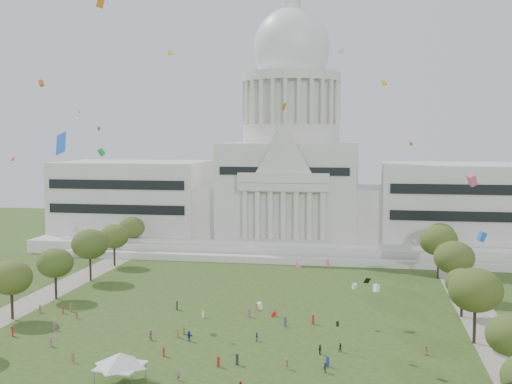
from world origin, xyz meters
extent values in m
plane|color=#32481A|center=(0.00, 0.00, 0.00)|extent=(400.00, 400.00, 0.00)
cube|color=silver|center=(0.00, 115.00, 2.00)|extent=(160.00, 60.00, 4.00)
cube|color=silver|center=(0.00, 82.00, 1.00)|extent=(130.00, 3.00, 2.00)
cube|color=silver|center=(0.00, 90.00, 2.50)|extent=(140.00, 3.00, 5.00)
cube|color=beige|center=(-55.00, 114.00, 15.00)|extent=(50.00, 34.00, 22.00)
cube|color=beige|center=(55.00, 114.00, 15.00)|extent=(50.00, 34.00, 22.00)
cube|color=beige|center=(-27.00, 112.00, 12.00)|extent=(12.00, 26.00, 16.00)
cube|color=beige|center=(27.00, 112.00, 12.00)|extent=(12.00, 26.00, 16.00)
cube|color=beige|center=(0.00, 114.00, 18.00)|extent=(44.00, 38.00, 28.00)
cube|color=beige|center=(0.00, 94.00, 21.20)|extent=(28.00, 3.00, 2.40)
cube|color=black|center=(-55.00, 96.80, 17.00)|extent=(46.00, 0.40, 11.00)
cube|color=black|center=(55.00, 96.80, 17.00)|extent=(46.00, 0.40, 11.00)
cylinder|color=beige|center=(0.00, 114.00, 37.40)|extent=(32.00, 32.00, 6.00)
cylinder|color=beige|center=(0.00, 114.00, 47.40)|extent=(28.00, 28.00, 14.00)
cylinder|color=silver|center=(0.00, 114.00, 55.90)|extent=(32.40, 32.40, 3.00)
cylinder|color=beige|center=(0.00, 114.00, 61.40)|extent=(22.00, 22.00, 8.00)
ellipsoid|color=white|center=(0.00, 114.00, 65.40)|extent=(25.00, 25.00, 26.20)
cylinder|color=beige|center=(0.00, 114.00, 78.90)|extent=(6.00, 6.00, 5.00)
cube|color=gray|center=(-48.00, 30.00, 0.02)|extent=(8.00, 160.00, 0.04)
cube|color=gray|center=(48.00, 30.00, 0.02)|extent=(8.00, 160.00, 0.04)
cylinder|color=black|center=(46.22, -1.75, 2.46)|extent=(0.56, 0.56, 4.92)
ellipsoid|color=#384918|center=(46.22, -1.75, 7.68)|extent=(7.58, 7.58, 6.20)
cylinder|color=black|center=(-45.04, 17.30, 2.73)|extent=(0.56, 0.56, 5.47)
ellipsoid|color=#3F4F1C|center=(-45.04, 17.30, 8.53)|extent=(8.42, 8.42, 6.89)
cylinder|color=black|center=(44.17, 17.44, 3.10)|extent=(0.56, 0.56, 6.20)
ellipsoid|color=#374614|center=(44.17, 17.44, 9.68)|extent=(9.55, 9.55, 7.82)
cylinder|color=black|center=(-44.09, 33.92, 2.64)|extent=(0.56, 0.56, 5.27)
ellipsoid|color=#314A16|center=(-44.09, 33.92, 8.23)|extent=(8.12, 8.12, 6.65)
cylinder|color=black|center=(44.40, 34.48, 2.28)|extent=(0.56, 0.56, 4.56)
ellipsoid|color=#364D17|center=(44.40, 34.48, 7.11)|extent=(7.01, 7.01, 5.74)
cylinder|color=black|center=(-44.08, 52.42, 3.02)|extent=(0.56, 0.56, 6.03)
ellipsoid|color=#334619|center=(-44.08, 52.42, 9.41)|extent=(9.29, 9.29, 7.60)
cylinder|color=black|center=(44.76, 50.04, 2.98)|extent=(0.56, 0.56, 5.97)
ellipsoid|color=#37471A|center=(44.76, 50.04, 9.31)|extent=(9.19, 9.19, 7.52)
cylinder|color=black|center=(-45.22, 71.01, 2.70)|extent=(0.56, 0.56, 5.41)
ellipsoid|color=#3E521B|center=(-45.22, 71.01, 8.44)|extent=(8.33, 8.33, 6.81)
cylinder|color=black|center=(43.49, 70.19, 3.19)|extent=(0.56, 0.56, 6.37)
ellipsoid|color=#384C17|center=(43.49, 70.19, 9.94)|extent=(9.82, 9.82, 8.03)
cylinder|color=black|center=(-46.87, 89.14, 2.66)|extent=(0.56, 0.56, 5.32)
ellipsoid|color=#394B1A|center=(-46.87, 89.14, 8.29)|extent=(8.19, 8.19, 6.70)
cylinder|color=black|center=(45.96, 88.13, 2.73)|extent=(0.56, 0.56, 5.47)
ellipsoid|color=#334B17|center=(45.96, 88.13, 8.53)|extent=(8.42, 8.42, 6.89)
cylinder|color=#4C4C4C|center=(-13.79, -13.75, 1.29)|extent=(0.12, 0.12, 2.59)
cylinder|color=#4C4C4C|center=(-8.00, -13.75, 1.29)|extent=(0.12, 0.12, 2.59)
cylinder|color=#4C4C4C|center=(-13.79, -7.96, 1.29)|extent=(0.12, 0.12, 2.59)
cylinder|color=#4C4C4C|center=(-8.00, -7.96, 1.29)|extent=(0.12, 0.12, 2.59)
cube|color=silver|center=(-10.89, -10.86, 2.69)|extent=(6.98, 6.98, 0.21)
pyramid|color=silver|center=(-10.89, -10.86, 3.83)|extent=(9.77, 9.77, 2.07)
imported|color=olive|center=(35.23, 9.69, 0.83)|extent=(0.94, 0.96, 1.67)
imported|color=#26262B|center=(20.93, 8.73, 0.81)|extent=(0.92, 0.78, 1.62)
imported|color=olive|center=(12.82, -0.72, 0.87)|extent=(1.14, 1.25, 1.75)
imported|color=navy|center=(5.80, 12.12, 0.81)|extent=(0.53, 0.96, 1.62)
imported|color=navy|center=(-6.21, 10.06, 0.93)|extent=(1.86, 1.34, 1.87)
imported|color=#994C8C|center=(-2.81, -8.12, 0.77)|extent=(0.70, 0.67, 1.55)
imported|color=#994C8C|center=(-13.24, 9.46, 0.85)|extent=(0.94, 0.72, 1.71)
imported|color=#26262B|center=(18.96, -1.24, 0.82)|extent=(1.13, 1.15, 1.65)
imported|color=#26262B|center=(17.53, 6.91, 0.88)|extent=(0.91, 1.17, 1.76)
cube|color=#26262B|center=(4.68, -0.28, 0.92)|extent=(0.54, 0.57, 1.83)
cube|color=#B21E1E|center=(14.95, 24.14, 0.91)|extent=(0.52, 0.37, 1.82)
cube|color=#994C8C|center=(-33.41, 12.20, 0.97)|extent=(0.54, 0.60, 1.94)
cube|color=olive|center=(-36.02, 24.50, 0.92)|extent=(0.37, 0.52, 1.83)
cube|color=#994C8C|center=(-29.37, 3.17, 0.86)|extent=(0.41, 0.52, 1.72)
cube|color=#26262B|center=(-14.38, 29.64, 0.97)|extent=(0.47, 0.59, 1.93)
cube|color=#B21E1E|center=(-36.89, 22.82, 0.74)|extent=(0.40, 0.46, 1.48)
cube|color=#B21E1E|center=(-8.28, 1.63, 0.78)|extent=(0.29, 0.43, 1.56)
cube|color=#4C4C51|center=(9.76, 21.69, 0.94)|extent=(0.58, 0.55, 1.88)
cube|color=#4C4C51|center=(7.00, 28.00, 0.75)|extent=(0.39, 0.47, 1.51)
cube|color=navy|center=(19.15, 1.45, 0.81)|extent=(0.50, 0.48, 1.62)
cube|color=silver|center=(-7.50, 24.95, 0.75)|extent=(0.46, 0.44, 1.49)
cube|color=olive|center=(-21.95, -3.64, 0.80)|extent=(0.49, 0.41, 1.60)
cube|color=#B21E1E|center=(1.88, -1.59, 0.84)|extent=(0.46, 0.30, 1.68)
cube|color=olive|center=(-8.85, 11.67, 0.82)|extent=(0.27, 0.44, 1.63)
cube|color=#994C8C|center=(1.75, 26.69, 0.85)|extent=(0.47, 0.53, 1.69)
cube|color=olive|center=(2.17, 32.73, 0.75)|extent=(0.41, 0.47, 1.50)
cube|color=olive|center=(-8.23, 13.71, 0.74)|extent=(0.31, 0.43, 1.48)
cube|color=#B21E1E|center=(-39.07, 7.19, 0.96)|extent=(0.55, 0.60, 1.92)
cube|color=olive|center=(-32.45, 19.93, 0.84)|extent=(0.52, 0.44, 1.68)
cube|color=olive|center=(-42.00, 22.74, 0.80)|extent=(0.29, 0.44, 1.60)
camera|label=1|loc=(24.72, -98.81, 37.03)|focal=45.00mm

